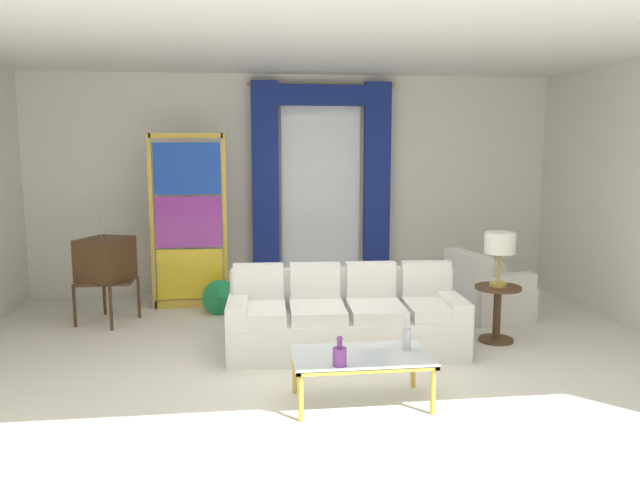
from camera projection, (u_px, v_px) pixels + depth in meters
ground_plane at (324, 363)px, 6.06m from camera, size 16.00×16.00×0.00m
wall_rear at (295, 185)px, 8.83m from camera, size 8.00×0.12×3.00m
ceiling_slab at (313, 49)px, 6.39m from camera, size 8.00×7.60×0.04m
curtained_window at (322, 168)px, 8.68m from camera, size 2.00×0.17×2.70m
couch_white_long at (345, 320)px, 6.43m from camera, size 2.38×1.02×0.86m
coffee_table at (361, 359)px, 5.06m from camera, size 1.10×0.64×0.41m
bottle_blue_decanter at (340, 355)px, 4.78m from camera, size 0.11×0.11×0.23m
bottle_crystal_tall at (407, 337)px, 5.14m from camera, size 0.07×0.07×0.28m
vintage_tv at (105, 261)px, 7.33m from camera, size 0.70×0.74×1.35m
armchair_white at (485, 293)px, 7.63m from camera, size 0.95×0.94×0.80m
stained_glass_divider at (189, 225)px, 7.95m from camera, size 0.95×0.05×2.20m
peacock_figurine at (220, 298)px, 7.66m from camera, size 0.44×0.60×0.50m
round_side_table at (497, 308)px, 6.67m from camera, size 0.48×0.48×0.59m
table_lamp_brass at (500, 245)px, 6.57m from camera, size 0.32×0.32×0.57m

